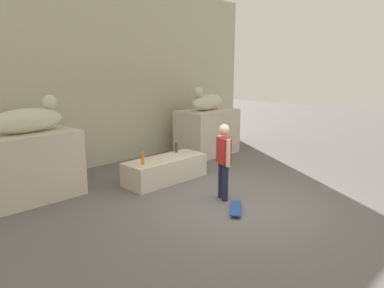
{
  "coord_description": "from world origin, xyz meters",
  "views": [
    {
      "loc": [
        -5.69,
        -4.43,
        2.84
      ],
      "look_at": [
        0.01,
        1.17,
        1.1
      ],
      "focal_mm": 32.98,
      "sensor_mm": 36.0,
      "label": 1
    }
  ],
  "objects_px": {
    "skater": "(224,158)",
    "bottle_brown": "(176,148)",
    "statue_reclining_left": "(28,119)",
    "skateboard": "(236,208)",
    "statue_reclining_right": "(207,101)",
    "bottle_orange": "(143,159)"
  },
  "relations": [
    {
      "from": "skater",
      "to": "skateboard",
      "type": "height_order",
      "value": "skater"
    },
    {
      "from": "statue_reclining_left",
      "to": "skater",
      "type": "bearing_deg",
      "value": -51.57
    },
    {
      "from": "statue_reclining_right",
      "to": "bottle_orange",
      "type": "relative_size",
      "value": 5.35
    },
    {
      "from": "skater",
      "to": "bottle_brown",
      "type": "height_order",
      "value": "skater"
    },
    {
      "from": "skater",
      "to": "bottle_brown",
      "type": "bearing_deg",
      "value": 10.41
    },
    {
      "from": "bottle_orange",
      "to": "bottle_brown",
      "type": "bearing_deg",
      "value": 13.83
    },
    {
      "from": "statue_reclining_left",
      "to": "skateboard",
      "type": "height_order",
      "value": "statue_reclining_left"
    },
    {
      "from": "statue_reclining_right",
      "to": "skateboard",
      "type": "xyz_separation_m",
      "value": [
        -3.15,
        -3.66,
        -1.69
      ]
    },
    {
      "from": "statue_reclining_right",
      "to": "bottle_brown",
      "type": "distance_m",
      "value": 2.59
    },
    {
      "from": "statue_reclining_left",
      "to": "bottle_brown",
      "type": "height_order",
      "value": "statue_reclining_left"
    },
    {
      "from": "statue_reclining_right",
      "to": "bottle_orange",
      "type": "bearing_deg",
      "value": 9.37
    },
    {
      "from": "skater",
      "to": "bottle_orange",
      "type": "bearing_deg",
      "value": 50.21
    },
    {
      "from": "skater",
      "to": "bottle_brown",
      "type": "distance_m",
      "value": 2.24
    },
    {
      "from": "statue_reclining_left",
      "to": "bottle_orange",
      "type": "distance_m",
      "value": 2.62
    },
    {
      "from": "skater",
      "to": "skateboard",
      "type": "bearing_deg",
      "value": 177.39
    },
    {
      "from": "bottle_orange",
      "to": "skater",
      "type": "bearing_deg",
      "value": -66.02
    },
    {
      "from": "skater",
      "to": "bottle_orange",
      "type": "xyz_separation_m",
      "value": [
        -0.8,
        1.8,
        -0.2
      ]
    },
    {
      "from": "statue_reclining_right",
      "to": "bottle_brown",
      "type": "relative_size",
      "value": 5.36
    },
    {
      "from": "statue_reclining_left",
      "to": "bottle_orange",
      "type": "xyz_separation_m",
      "value": [
        2.05,
        -1.25,
        -1.04
      ]
    },
    {
      "from": "statue_reclining_right",
      "to": "bottle_orange",
      "type": "distance_m",
      "value": 3.96
    },
    {
      "from": "bottle_brown",
      "to": "bottle_orange",
      "type": "relative_size",
      "value": 1.0
    },
    {
      "from": "statue_reclining_right",
      "to": "bottle_brown",
      "type": "xyz_separation_m",
      "value": [
        -2.2,
        -0.89,
        -1.04
      ]
    }
  ]
}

